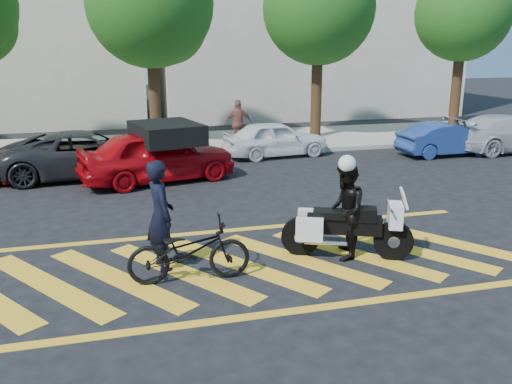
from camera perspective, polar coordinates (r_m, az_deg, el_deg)
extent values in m
plane|color=black|center=(9.86, -4.36, -7.99)|extent=(90.00, 90.00, 0.00)
cube|color=#9E998E|center=(21.31, -10.38, 4.85)|extent=(60.00, 5.00, 0.15)
cube|color=yellow|center=(9.80, -20.88, -9.16)|extent=(2.43, 3.21, 0.01)
cube|color=yellow|center=(9.72, -14.37, -8.77)|extent=(2.43, 3.21, 0.01)
cube|color=yellow|center=(9.77, -7.85, -8.28)|extent=(2.43, 3.21, 0.01)
cube|color=yellow|center=(9.95, -1.50, -7.70)|extent=(2.43, 3.21, 0.01)
cube|color=yellow|center=(10.24, 4.54, -7.05)|extent=(2.43, 3.21, 0.01)
cube|color=yellow|center=(10.63, 10.18, -6.38)|extent=(2.43, 3.21, 0.01)
cube|color=yellow|center=(11.12, 15.36, -5.71)|extent=(2.43, 3.21, 0.01)
cube|color=yellow|center=(11.70, 20.05, -5.05)|extent=(2.43, 3.21, 0.01)
cube|color=yellow|center=(8.18, -1.82, -13.13)|extent=(12.00, 0.20, 0.01)
cube|color=yellow|center=(11.60, -6.10, -4.33)|extent=(12.00, 0.20, 0.01)
cube|color=beige|center=(31.76, 4.87, 18.30)|extent=(16.00, 8.00, 11.00)
cylinder|color=black|center=(21.05, -10.63, 10.00)|extent=(0.44, 0.44, 4.00)
sphere|color=#2A5717|center=(21.00, -11.10, 18.90)|extent=(4.60, 4.60, 4.60)
sphere|color=#2A5717|center=(21.32, -9.38, 17.06)|extent=(2.99, 2.99, 2.99)
cylinder|color=black|center=(22.50, 6.38, 10.51)|extent=(0.44, 0.44, 4.00)
sphere|color=#2A5717|center=(22.45, 6.63, 18.69)|extent=(4.40, 4.40, 4.40)
sphere|color=#2A5717|center=(22.92, 7.76, 16.94)|extent=(2.86, 2.86, 2.86)
cylinder|color=black|center=(25.57, 20.33, 10.25)|extent=(0.44, 0.44, 4.00)
sphere|color=#2A5717|center=(25.52, 21.00, 17.17)|extent=(4.00, 4.00, 4.00)
sphere|color=#2A5717|center=(26.09, 21.59, 15.74)|extent=(2.60, 2.60, 2.60)
imported|color=black|center=(9.65, -10.03, -2.44)|extent=(0.61, 0.80, 1.98)
imported|color=black|center=(9.20, -7.05, -6.18)|extent=(2.08, 0.78, 1.08)
cylinder|color=black|center=(10.34, 4.71, -4.67)|extent=(0.73, 0.43, 0.73)
cylinder|color=silver|center=(10.34, 4.71, -4.67)|extent=(0.27, 0.25, 0.22)
cylinder|color=black|center=(10.40, 14.27, -5.00)|extent=(0.73, 0.43, 0.73)
cylinder|color=silver|center=(10.40, 14.27, -5.00)|extent=(0.27, 0.25, 0.22)
cube|color=black|center=(10.24, 9.26, -3.39)|extent=(1.38, 0.80, 0.33)
cube|color=black|center=(10.19, 11.18, -2.28)|extent=(0.59, 0.50, 0.24)
cube|color=black|center=(10.17, 7.75, -2.28)|extent=(0.71, 0.58, 0.13)
cube|color=silver|center=(10.24, 14.45, -2.39)|extent=(0.40, 0.52, 0.44)
cube|color=silver|center=(10.52, 5.79, -2.93)|extent=(0.54, 0.38, 0.42)
cube|color=silver|center=(9.98, 5.65, -3.97)|extent=(0.54, 0.38, 0.42)
imported|color=black|center=(10.14, 9.35, -2.01)|extent=(0.98, 1.08, 1.81)
imported|color=#B3080F|center=(15.90, -10.35, 3.78)|extent=(4.76, 2.78, 1.52)
imported|color=black|center=(17.03, -17.33, 3.84)|extent=(5.04, 2.50, 1.37)
imported|color=white|center=(19.21, 2.09, 5.63)|extent=(3.84, 1.88, 1.26)
imported|color=navy|center=(20.55, 19.48, 5.27)|extent=(3.59, 1.35, 1.17)
imported|color=#B1B3B9|center=(22.09, 25.12, 5.60)|extent=(4.69, 1.92, 1.36)
imported|color=#925142|center=(20.19, -1.86, 7.23)|extent=(1.08, 0.60, 1.74)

